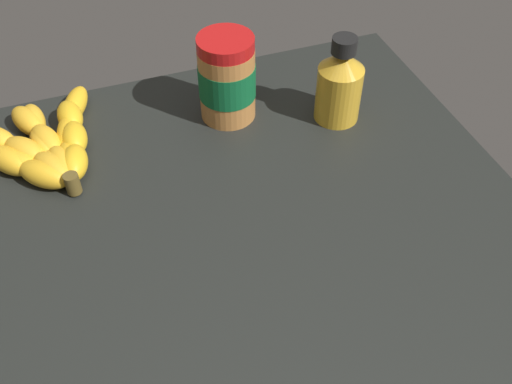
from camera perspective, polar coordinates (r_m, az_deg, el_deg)
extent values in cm
cube|color=black|center=(77.74, -4.20, -3.04)|extent=(81.85, 65.33, 3.17)
ellipsoid|color=gold|center=(84.45, -17.20, 2.76)|extent=(4.80, 7.11, 3.63)
ellipsoid|color=gold|center=(88.39, -17.21, 5.03)|extent=(4.07, 6.77, 3.63)
ellipsoid|color=gold|center=(92.52, -17.60, 7.02)|extent=(3.98, 6.73, 3.63)
ellipsoid|color=gold|center=(85.19, -17.69, 2.84)|extent=(3.29, 8.23, 3.16)
ellipsoid|color=gold|center=(90.16, -17.76, 5.60)|extent=(4.71, 8.64, 3.16)
ellipsoid|color=gold|center=(95.09, -17.11, 8.16)|extent=(5.98, 8.77, 3.16)
ellipsoid|color=gold|center=(84.80, -18.30, 2.58)|extent=(4.89, 7.87, 3.51)
ellipsoid|color=gold|center=(89.25, -19.65, 4.70)|extent=(5.62, 8.05, 3.51)
ellipsoid|color=gold|center=(93.74, -21.25, 6.42)|extent=(6.28, 8.12, 3.51)
ellipsoid|color=gold|center=(84.81, -18.60, 2.37)|extent=(5.35, 7.92, 3.24)
ellipsoid|color=gold|center=(89.22, -19.93, 4.47)|extent=(4.64, 7.77, 3.24)
ellipsoid|color=gold|center=(93.83, -20.75, 6.52)|extent=(3.86, 7.52, 3.24)
ellipsoid|color=gold|center=(84.41, -19.14, 2.19)|extent=(6.86, 8.13, 3.77)
ellipsoid|color=gold|center=(88.34, -21.50, 3.68)|extent=(7.47, 7.98, 3.77)
ellipsoid|color=gold|center=(84.03, -19.45, 1.67)|extent=(6.92, 7.15, 3.38)
ellipsoid|color=gold|center=(87.20, -22.08, 2.65)|extent=(7.20, 6.85, 3.38)
ellipsoid|color=gold|center=(83.99, -19.90, 1.61)|extent=(8.17, 7.83, 3.63)
ellipsoid|color=gold|center=(87.84, -22.85, 2.84)|extent=(7.69, 8.25, 3.63)
cylinder|color=brown|center=(81.49, -17.37, 0.79)|extent=(2.00, 2.00, 3.00)
cylinder|color=#B27238|center=(88.27, -2.82, 10.47)|extent=(8.32, 8.32, 11.39)
cylinder|color=#0F592D|center=(87.94, -2.83, 10.77)|extent=(8.49, 8.49, 5.12)
cylinder|color=#B71414|center=(84.57, -2.98, 14.13)|extent=(8.26, 8.26, 1.92)
cylinder|color=gold|center=(89.37, 8.00, 9.45)|extent=(6.78, 6.78, 8.62)
cone|color=gold|center=(86.14, 8.39, 12.47)|extent=(6.78, 6.78, 2.72)
cylinder|color=black|center=(84.79, 8.57, 13.89)|extent=(3.62, 3.62, 2.33)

